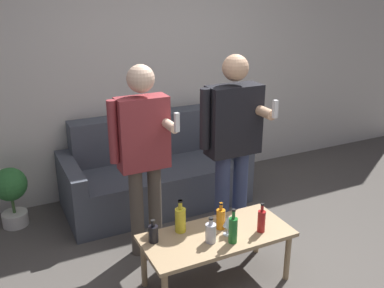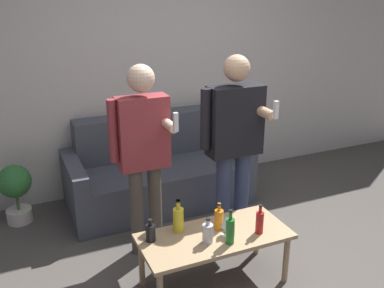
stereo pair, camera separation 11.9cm
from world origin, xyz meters
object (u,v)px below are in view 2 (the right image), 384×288
(person_standing_right, at_px, (234,136))
(coffee_table, at_px, (215,240))
(couch, at_px, (157,173))
(person_standing_left, at_px, (143,147))
(bottle_orange, at_px, (230,230))

(person_standing_right, bearing_deg, coffee_table, -129.10)
(couch, relative_size, person_standing_left, 1.15)
(bottle_orange, xyz_separation_m, person_standing_left, (-0.37, 0.76, 0.41))
(coffee_table, distance_m, bottle_orange, 0.21)
(person_standing_left, height_order, person_standing_right, person_standing_right)
(couch, relative_size, coffee_table, 1.65)
(person_standing_left, bearing_deg, coffee_table, -62.41)
(couch, xyz_separation_m, coffee_table, (-0.07, -1.44, 0.06))
(coffee_table, bearing_deg, bottle_orange, -70.97)
(couch, height_order, person_standing_left, person_standing_left)
(bottle_orange, bearing_deg, couch, 89.34)
(person_standing_left, distance_m, person_standing_right, 0.77)
(couch, bearing_deg, person_standing_left, -115.16)
(person_standing_right, bearing_deg, bottle_orange, -120.09)
(coffee_table, distance_m, person_standing_right, 0.90)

